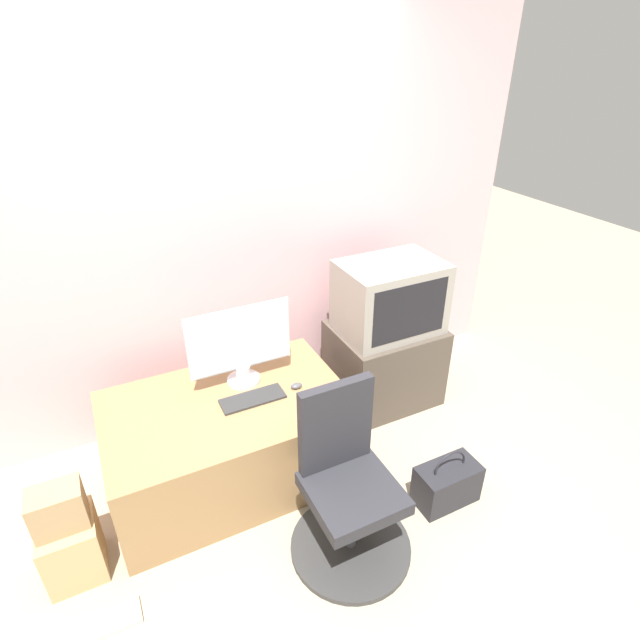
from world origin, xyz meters
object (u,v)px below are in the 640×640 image
at_px(crt_tv, 390,297).
at_px(main_monitor, 240,345).
at_px(keyboard, 253,399).
at_px(office_chair, 348,495).
at_px(mouse, 296,386).
at_px(handbag, 447,483).
at_px(book, 117,618).
at_px(cardboard_box_lower, 72,548).

bearing_deg(crt_tv, main_monitor, -176.38).
relative_size(keyboard, office_chair, 0.39).
distance_m(mouse, handbag, 0.97).
distance_m(mouse, office_chair, 0.67).
relative_size(office_chair, book, 4.45).
bearing_deg(handbag, office_chair, 178.73).
bearing_deg(handbag, cardboard_box_lower, 166.47).
height_order(office_chair, book, office_chair).
xyz_separation_m(keyboard, crt_tv, (1.03, 0.25, 0.27)).
xyz_separation_m(main_monitor, handbag, (0.83, -0.85, -0.64)).
bearing_deg(crt_tv, book, -156.82).
xyz_separation_m(keyboard, cardboard_box_lower, (-0.99, -0.23, -0.36)).
bearing_deg(handbag, book, 176.31).
height_order(keyboard, handbag, keyboard).
distance_m(main_monitor, book, 1.37).
height_order(mouse, crt_tv, crt_tv).
height_order(main_monitor, office_chair, main_monitor).
xyz_separation_m(main_monitor, keyboard, (-0.01, -0.19, -0.24)).
distance_m(mouse, book, 1.34).
relative_size(keyboard, cardboard_box_lower, 1.09).
distance_m(cardboard_box_lower, book, 0.38).
relative_size(cardboard_box_lower, book, 1.60).
distance_m(mouse, crt_tv, 0.86).
distance_m(cardboard_box_lower, handbag, 1.88).
bearing_deg(mouse, cardboard_box_lower, -170.12).
bearing_deg(crt_tv, office_chair, -131.54).
height_order(keyboard, mouse, mouse).
relative_size(main_monitor, keyboard, 1.67).
xyz_separation_m(keyboard, mouse, (0.25, -0.01, 0.01)).
relative_size(mouse, office_chair, 0.07).
height_order(main_monitor, handbag, main_monitor).
xyz_separation_m(main_monitor, crt_tv, (1.02, 0.06, 0.03)).
relative_size(crt_tv, office_chair, 0.72).
height_order(crt_tv, book, crt_tv).
height_order(main_monitor, cardboard_box_lower, main_monitor).
height_order(handbag, book, handbag).
height_order(mouse, handbag, mouse).
xyz_separation_m(cardboard_box_lower, handbag, (1.83, -0.44, -0.04)).
xyz_separation_m(main_monitor, office_chair, (0.21, -0.84, -0.43)).
relative_size(office_chair, handbag, 2.56).
distance_m(crt_tv, handbag, 1.15).
bearing_deg(cardboard_box_lower, book, -68.65).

